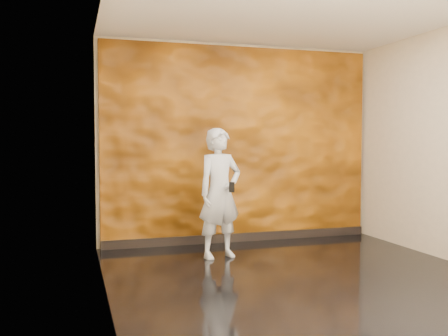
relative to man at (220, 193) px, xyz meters
The scene contains 5 objects.
room 1.36m from the man, 62.23° to the right, with size 4.02×4.02×2.81m.
feature_wall 1.20m from the man, 57.33° to the left, with size 3.90×0.06×2.75m, color #C66C0F.
baseboard 1.25m from the man, 56.12° to the left, with size 3.90×0.04×0.12m, color black.
man is the anchor object (origin of this frame).
phone 0.26m from the man, 70.43° to the right, with size 0.07×0.01×0.12m, color black.
Camera 1 is at (-2.29, -4.75, 1.42)m, focal length 40.00 mm.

